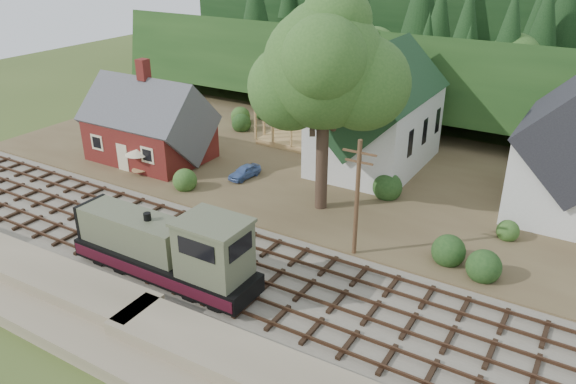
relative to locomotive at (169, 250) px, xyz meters
The scene contains 16 objects.
ground 3.87m from the locomotive, 68.95° to the left, with size 140.00×140.00×0.00m, color #384C1E.
embankment 6.01m from the locomotive, 78.13° to the right, with size 64.00×5.00×1.60m, color #7F7259.
railroad_bed 3.82m from the locomotive, 68.95° to the left, with size 64.00×11.00×0.16m, color #726B5B.
village_flat 21.13m from the locomotive, 86.85° to the left, with size 64.00×26.00×0.30m, color brown.
hillside 45.07m from the locomotive, 88.53° to the left, with size 70.00×28.00×8.00m, color #1E3F19.
ridge 61.05m from the locomotive, 88.91° to the left, with size 80.00×20.00×12.00m, color black.
depot 20.43m from the locomotive, 136.68° to the left, with size 10.80×7.41×9.00m.
church 23.10m from the locomotive, 82.08° to the left, with size 8.40×15.17×13.00m.
timber_frame 25.49m from the locomotive, 100.97° to the left, with size 8.20×6.20×6.99m.
lattice_tower 32.35m from the locomotive, 98.88° to the left, with size 3.20×3.20×12.12m.
big_tree 15.73m from the locomotive, 75.75° to the left, with size 10.90×8.40×14.70m.
telegraph_pole_near 11.76m from the locomotive, 45.16° to the left, with size 2.20×0.28×8.00m.
locomotive is the anchor object (origin of this frame).
car_blue 15.48m from the locomotive, 108.71° to the left, with size 1.27×3.17×1.08m, color #516FAE.
car_green 26.37m from the locomotive, 145.58° to the left, with size 1.29×3.70×1.22m, color #75A773.
patio_set 16.76m from the locomotive, 140.98° to the left, with size 2.07×2.07×2.30m.
Camera 1 is at (19.49, -23.67, 19.02)m, focal length 35.00 mm.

